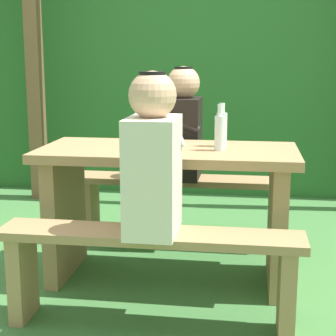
% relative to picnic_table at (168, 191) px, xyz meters
% --- Properties ---
extents(ground_plane, '(12.00, 12.00, 0.00)m').
position_rel_picnic_table_xyz_m(ground_plane, '(0.00, 0.00, -0.51)').
color(ground_plane, '#40763C').
extents(hedge_backdrop, '(6.40, 0.81, 2.26)m').
position_rel_picnic_table_xyz_m(hedge_backdrop, '(0.00, 2.37, 0.62)').
color(hedge_backdrop, '#286127').
rests_on(hedge_backdrop, ground_plane).
extents(pergola_post_left, '(0.12, 0.12, 2.25)m').
position_rel_picnic_table_xyz_m(pergola_post_left, '(-1.40, 1.64, 0.62)').
color(pergola_post_left, brown).
rests_on(pergola_post_left, ground_plane).
extents(picnic_table, '(1.40, 0.64, 0.75)m').
position_rel_picnic_table_xyz_m(picnic_table, '(0.00, 0.00, 0.00)').
color(picnic_table, '#9E7A51').
rests_on(picnic_table, ground_plane).
extents(bench_near, '(1.40, 0.24, 0.47)m').
position_rel_picnic_table_xyz_m(bench_near, '(0.00, -0.57, -0.18)').
color(bench_near, '#9E7A51').
rests_on(bench_near, ground_plane).
extents(bench_far, '(1.40, 0.24, 0.47)m').
position_rel_picnic_table_xyz_m(bench_far, '(0.00, 0.57, -0.18)').
color(bench_far, '#9E7A51').
rests_on(bench_far, ground_plane).
extents(person_white_shirt, '(0.25, 0.35, 0.72)m').
position_rel_picnic_table_xyz_m(person_white_shirt, '(0.02, -0.57, 0.29)').
color(person_white_shirt, silver).
rests_on(person_white_shirt, bench_near).
extents(person_black_coat, '(0.25, 0.35, 0.72)m').
position_rel_picnic_table_xyz_m(person_black_coat, '(0.01, 0.57, 0.29)').
color(person_black_coat, black).
rests_on(person_black_coat, bench_far).
extents(drinking_glass, '(0.08, 0.08, 0.08)m').
position_rel_picnic_table_xyz_m(drinking_glass, '(-0.17, 0.13, 0.28)').
color(drinking_glass, silver).
rests_on(drinking_glass, picnic_table).
extents(bottle_left, '(0.06, 0.06, 0.25)m').
position_rel_picnic_table_xyz_m(bottle_left, '(0.28, -0.04, 0.34)').
color(bottle_left, silver).
rests_on(bottle_left, picnic_table).
extents(bottle_right, '(0.06, 0.06, 0.24)m').
position_rel_picnic_table_xyz_m(bottle_right, '(0.29, 0.10, 0.34)').
color(bottle_right, silver).
rests_on(bottle_right, picnic_table).
extents(bottle_center, '(0.06, 0.06, 0.22)m').
position_rel_picnic_table_xyz_m(bottle_center, '(-0.12, 0.01, 0.33)').
color(bottle_center, silver).
rests_on(bottle_center, picnic_table).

